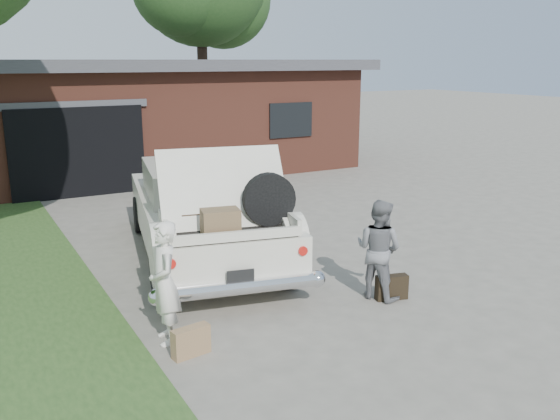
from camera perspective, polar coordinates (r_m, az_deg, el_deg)
ground at (r=8.76m, az=1.94°, el=-7.84°), size 90.00×90.00×0.00m
house at (r=19.19m, az=-13.63°, el=9.01°), size 12.80×7.80×3.30m
sedan at (r=10.14m, az=-7.36°, el=-0.09°), size 3.20×5.78×2.09m
woman_left at (r=7.15m, az=-11.05°, el=-6.91°), size 0.43×0.59×1.49m
woman_right at (r=8.43m, az=9.47°, el=-3.75°), size 0.77×0.85×1.43m
suitcase_left at (r=6.99m, az=-8.57°, el=-12.40°), size 0.47×0.21×0.35m
suitcase_right at (r=8.57m, az=10.69°, el=-7.32°), size 0.48×0.26×0.35m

